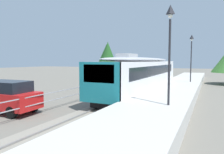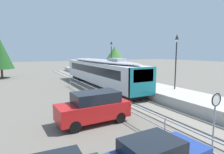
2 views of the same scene
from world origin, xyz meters
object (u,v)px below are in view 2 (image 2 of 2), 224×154
at_px(parked_suv_red, 94,107).
at_px(platform_lamp_far_end, 111,52).
at_px(platform_lamp_mid_platform, 176,51).
at_px(commuter_train, 100,71).
at_px(speed_limit_sign, 216,108).

bearing_deg(parked_suv_red, platform_lamp_far_end, 59.28).
bearing_deg(platform_lamp_mid_platform, commuter_train, 114.60).
distance_m(platform_lamp_mid_platform, parked_suv_red, 10.64).
bearing_deg(platform_lamp_mid_platform, speed_limit_sign, -126.66).
distance_m(commuter_train, speed_limit_sign, 17.68).
bearing_deg(platform_lamp_mid_platform, parked_suv_red, -165.06).
relative_size(commuter_train, speed_limit_sign, 6.80).
height_order(commuter_train, speed_limit_sign, commuter_train).
bearing_deg(platform_lamp_far_end, parked_suv_red, -120.72).
bearing_deg(speed_limit_sign, commuter_train, 82.90).
xyz_separation_m(platform_lamp_far_end, speed_limit_sign, (-6.33, -22.22, -2.50)).
distance_m(commuter_train, parked_suv_red, 12.93).
xyz_separation_m(speed_limit_sign, parked_suv_red, (-3.36, 5.92, -1.06)).
bearing_deg(speed_limit_sign, platform_lamp_far_end, 74.11).
distance_m(speed_limit_sign, parked_suv_red, 6.89).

